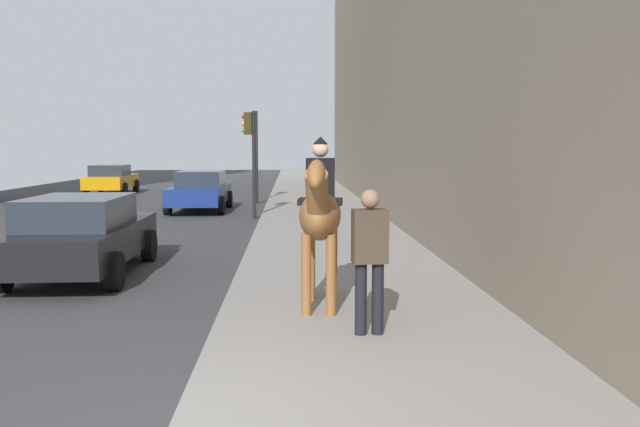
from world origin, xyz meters
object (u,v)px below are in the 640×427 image
car_far_lane (111,179)px  traffic_light_near_curb (251,146)px  mounted_horse_near (320,213)px  pedestrian_greeting (370,252)px  car_mid_lane (200,190)px  traffic_light_far_curb (254,142)px  car_near_lane (82,234)px

car_far_lane → traffic_light_near_curb: 13.59m
mounted_horse_near → traffic_light_near_curb: 12.08m
mounted_horse_near → pedestrian_greeting: bearing=28.3°
car_mid_lane → mounted_horse_near: bearing=14.4°
mounted_horse_near → car_mid_lane: 15.05m
mounted_horse_near → car_mid_lane: size_ratio=0.53×
pedestrian_greeting → traffic_light_far_curb: (18.62, 2.39, 1.42)m
car_far_lane → traffic_light_near_curb: size_ratio=1.28×
pedestrian_greeting → traffic_light_near_curb: traffic_light_near_curb is taller
mounted_horse_near → traffic_light_far_curb: 17.52m
car_mid_lane → traffic_light_far_curb: bearing=147.6°
pedestrian_greeting → car_near_lane: bearing=43.9°
car_near_lane → car_far_lane: size_ratio=0.98×
mounted_horse_near → traffic_light_near_curb: (11.93, 1.66, 0.91)m
mounted_horse_near → car_mid_lane: (14.57, 3.68, -0.68)m
car_near_lane → traffic_light_near_curb: size_ratio=1.26×
car_far_lane → traffic_light_far_curb: size_ratio=1.18×
mounted_horse_near → car_near_lane: 5.13m
car_mid_lane → car_far_lane: bearing=-146.6°
car_far_lane → traffic_light_far_curb: 9.49m
mounted_horse_near → car_near_lane: size_ratio=0.54×
car_near_lane → car_far_lane: 20.78m
pedestrian_greeting → traffic_light_far_curb: 18.83m
traffic_light_far_curb → car_mid_lane: bearing=147.4°
traffic_light_far_curb → car_far_lane: bearing=52.2°
car_mid_lane → car_far_lane: same height
car_mid_lane → traffic_light_near_curb: 3.68m
car_mid_lane → traffic_light_near_curb: bearing=37.5°
pedestrian_greeting → mounted_horse_near: bearing=18.8°
car_mid_lane → traffic_light_near_curb: size_ratio=1.27×
mounted_horse_near → traffic_light_far_curb: size_ratio=0.62×
pedestrian_greeting → car_far_lane: size_ratio=0.39×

